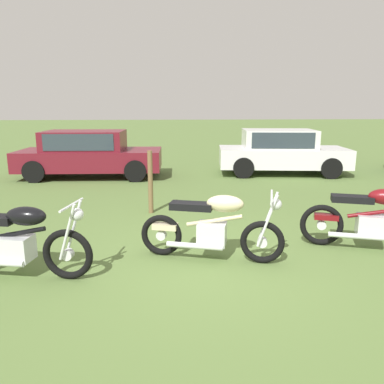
% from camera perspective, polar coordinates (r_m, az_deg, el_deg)
% --- Properties ---
extents(ground_plane, '(120.00, 120.00, 0.00)m').
position_cam_1_polar(ground_plane, '(5.48, 2.83, -10.48)').
color(ground_plane, '#567038').
extents(motorcycle_black, '(2.06, 0.73, 1.02)m').
position_cam_1_polar(motorcycle_black, '(5.39, -24.87, -6.66)').
color(motorcycle_black, black).
rests_on(motorcycle_black, ground).
extents(motorcycle_cream, '(2.02, 0.87, 1.02)m').
position_cam_1_polar(motorcycle_cream, '(5.44, 3.07, -5.25)').
color(motorcycle_cream, black).
rests_on(motorcycle_cream, ground).
extents(motorcycle_maroon, '(1.97, 0.92, 1.02)m').
position_cam_1_polar(motorcycle_maroon, '(6.42, 25.26, -3.64)').
color(motorcycle_maroon, black).
rests_on(motorcycle_maroon, ground).
extents(car_burgundy, '(4.37, 2.01, 1.43)m').
position_cam_1_polar(car_burgundy, '(12.25, -15.25, 5.86)').
color(car_burgundy, maroon).
rests_on(car_burgundy, ground).
extents(car_white, '(4.23, 2.24, 1.43)m').
position_cam_1_polar(car_white, '(12.74, 13.10, 6.22)').
color(car_white, silver).
rests_on(car_white, ground).
extents(fence_post_wooden, '(0.10, 0.10, 1.29)m').
position_cam_1_polar(fence_post_wooden, '(7.82, -6.23, 1.47)').
color(fence_post_wooden, brown).
rests_on(fence_post_wooden, ground).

